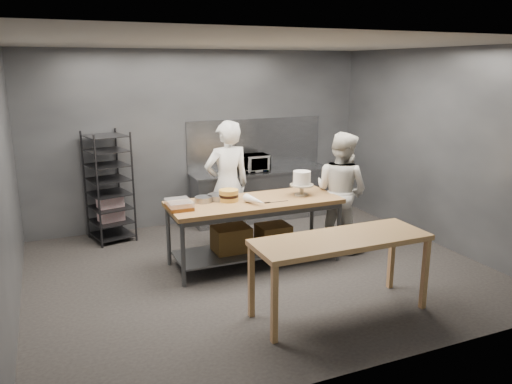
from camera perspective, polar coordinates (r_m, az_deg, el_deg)
ground at (r=6.94m, az=0.40°, el=-8.92°), size 6.00×6.00×0.00m
back_wall at (r=8.82m, az=-6.12°, el=6.15°), size 6.00×0.04×3.00m
work_table at (r=7.01m, az=-0.40°, el=-3.68°), size 2.40×0.90×0.92m
near_counter at (r=5.61m, az=9.69°, el=-5.95°), size 2.00×0.70×0.90m
back_counter at (r=9.07m, az=0.70°, el=-0.30°), size 2.60×0.60×0.90m
splashback_panel at (r=9.16m, az=-0.04°, el=5.58°), size 2.60×0.02×0.90m
speed_rack at (r=8.22m, az=-16.44°, el=0.46°), size 0.73×0.77×1.75m
chef_behind at (r=7.51m, az=-3.29°, el=0.75°), size 0.74×0.51×1.96m
chef_right at (r=7.61m, az=9.67°, el=0.09°), size 0.97×1.07×1.79m
microwave at (r=8.87m, az=-0.38°, el=3.33°), size 0.54×0.37×0.30m
frosted_cake_stand at (r=7.16m, az=5.26°, el=1.38°), size 0.34×0.34×0.35m
layer_cake at (r=6.86m, az=-3.14°, el=-0.39°), size 0.27×0.27×0.16m
cake_pans at (r=6.91m, az=-5.00°, el=-0.67°), size 0.50×0.31×0.07m
piping_bag at (r=6.67m, az=-0.08°, el=-0.97°), size 0.23×0.40×0.12m
offset_spatula at (r=6.80m, az=1.95°, el=-1.17°), size 0.36×0.02×0.02m
pastry_clamshells at (r=6.57m, az=-8.78°, el=-1.41°), size 0.31×0.41×0.11m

